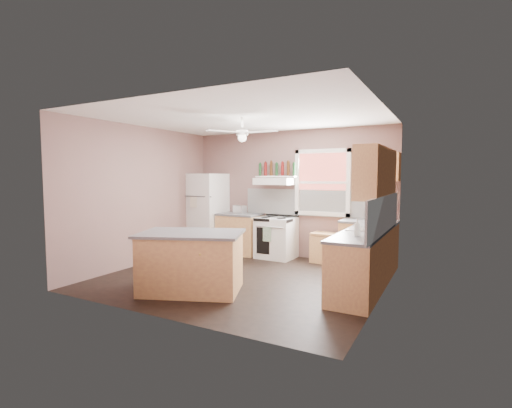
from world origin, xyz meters
The scene contains 32 objects.
floor centered at (0.00, 0.00, 0.00)m, with size 4.50×4.50×0.00m, color black.
ceiling centered at (0.00, 0.00, 2.70)m, with size 4.50×4.50×0.00m, color white.
wall_back centered at (0.00, 2.02, 1.35)m, with size 4.50×0.05×2.70m, color #7A5A54.
wall_right centered at (2.27, 0.00, 1.35)m, with size 0.05×4.00×2.70m, color #7A5A54.
wall_left centered at (-2.27, 0.00, 1.35)m, with size 0.05×4.00×2.70m, color #7A5A54.
backsplash_back centered at (0.45, 1.99, 1.18)m, with size 2.90×0.03×0.55m, color white.
backsplash_right centered at (2.23, 0.30, 1.18)m, with size 0.03×2.60×0.55m, color white.
window_view centered at (0.75, 1.98, 1.60)m, with size 1.00×0.02×1.20m, color maroon.
window_frame centered at (0.75, 1.96, 1.60)m, with size 1.16×0.07×1.36m, color white.
refrigerator centered at (-1.90, 1.66, 0.89)m, with size 0.76×0.74×1.79m, color white.
base_cabinet_left centered at (-1.06, 1.70, 0.43)m, with size 0.90×0.60×0.86m, color #AE7248.
counter_left centered at (-1.06, 1.70, 0.88)m, with size 0.92×0.62×0.04m, color #505053.
toaster centered at (-1.06, 1.71, 0.99)m, with size 0.28×0.16×0.18m, color silver.
stove centered at (-0.15, 1.69, 0.43)m, with size 0.76×0.64×0.86m, color white.
range_hood centered at (-0.23, 1.75, 1.62)m, with size 0.78×0.50×0.14m, color white.
bottle_shelf centered at (-0.23, 1.87, 1.72)m, with size 0.90×0.26×0.03m, color white.
cart centered at (0.91, 1.75, 0.27)m, with size 0.54×0.36×0.54m, color #AE7248.
base_cabinet_corner centered at (1.75, 1.70, 0.43)m, with size 1.00×0.60×0.86m, color #AE7248.
base_cabinet_right centered at (1.95, 0.30, 0.43)m, with size 0.60×2.20×0.86m, color #AE7248.
counter_corner centered at (1.75, 1.70, 0.88)m, with size 1.02×0.62×0.04m, color #505053.
counter_right centered at (1.94, 0.30, 0.88)m, with size 0.62×2.22×0.04m, color #505053.
sink centered at (1.94, 0.50, 0.90)m, with size 0.55×0.45×0.03m, color silver.
faucet centered at (2.10, 0.50, 0.97)m, with size 0.03×0.03×0.14m, color silver.
upper_cabinet_right centered at (2.08, 0.50, 1.78)m, with size 0.33×1.80×0.76m, color #AE7248.
upper_cabinet_corner centered at (1.95, 1.83, 1.90)m, with size 0.60×0.33×0.52m, color #AE7248.
paper_towel centered at (2.07, 1.86, 1.25)m, with size 0.12×0.12×0.26m, color white.
island centered at (-0.32, -0.98, 0.43)m, with size 1.42×0.90×0.86m, color #AE7248.
island_top centered at (-0.32, -0.98, 0.88)m, with size 1.51×0.98×0.04m, color #505053.
ceiling_fan_hub centered at (0.00, 0.00, 2.45)m, with size 0.20×0.20×0.08m, color white.
soap_bottle centered at (1.95, -0.17, 1.02)m, with size 0.09×0.09×0.24m, color silver.
red_caddy centered at (2.00, 1.20, 0.95)m, with size 0.18×0.12×0.10m, color #B70F26.
wine_bottles centered at (-0.23, 1.87, 1.88)m, with size 0.86×0.06×0.31m.
Camera 1 is at (3.11, -5.37, 1.75)m, focal length 26.00 mm.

